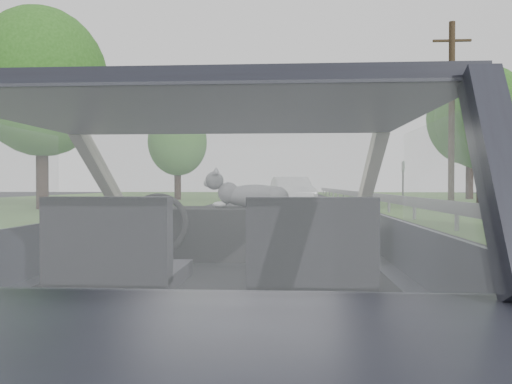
# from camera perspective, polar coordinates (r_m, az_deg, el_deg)

# --- Properties ---
(subject_car) EXTENTS (1.80, 4.00, 1.45)m
(subject_car) POSITION_cam_1_polar(r_m,az_deg,el_deg) (2.37, -3.94, -9.16)
(subject_car) COLOR black
(subject_car) RESTS_ON ground
(dashboard) EXTENTS (1.58, 0.45, 0.30)m
(dashboard) POSITION_cam_1_polar(r_m,az_deg,el_deg) (2.97, -2.37, -4.69)
(dashboard) COLOR black
(dashboard) RESTS_ON subject_car
(driver_seat) EXTENTS (0.50, 0.72, 0.42)m
(driver_seat) POSITION_cam_1_polar(r_m,az_deg,el_deg) (2.16, -15.60, -6.03)
(driver_seat) COLOR black
(driver_seat) RESTS_ON subject_car
(passenger_seat) EXTENTS (0.50, 0.72, 0.42)m
(passenger_seat) POSITION_cam_1_polar(r_m,az_deg,el_deg) (2.05, 6.23, -6.39)
(passenger_seat) COLOR black
(passenger_seat) RESTS_ON subject_car
(steering_wheel) EXTENTS (0.36, 0.36, 0.04)m
(steering_wheel) POSITION_cam_1_polar(r_m,az_deg,el_deg) (2.75, -11.36, -3.70)
(steering_wheel) COLOR black
(steering_wheel) RESTS_ON dashboard
(cat) EXTENTS (0.53, 0.17, 0.24)m
(cat) POSITION_cam_1_polar(r_m,az_deg,el_deg) (2.98, -0.19, -0.28)
(cat) COLOR #97979A
(cat) RESTS_ON dashboard
(guardrail) EXTENTS (0.05, 90.00, 0.32)m
(guardrail) POSITION_cam_1_polar(r_m,az_deg,el_deg) (12.96, 21.48, -1.64)
(guardrail) COLOR gray
(guardrail) RESTS_ON ground
(other_car) EXTENTS (2.45, 4.73, 1.49)m
(other_car) POSITION_cam_1_polar(r_m,az_deg,el_deg) (23.24, 4.09, -0.09)
(other_car) COLOR silver
(other_car) RESTS_ON ground
(highway_sign) EXTENTS (0.20, 0.98, 2.44)m
(highway_sign) POSITION_cam_1_polar(r_m,az_deg,el_deg) (29.72, 16.44, 1.01)
(highway_sign) COLOR #1B5827
(highway_sign) RESTS_ON ground
(utility_pole) EXTENTS (0.28, 0.28, 8.33)m
(utility_pole) POSITION_cam_1_polar(r_m,az_deg,el_deg) (23.97, 21.45, 8.08)
(utility_pole) COLOR #473527
(utility_pole) RESTS_ON ground
(tree_2) EXTENTS (5.31, 5.31, 7.08)m
(tree_2) POSITION_cam_1_polar(r_m,az_deg,el_deg) (28.40, 24.41, 5.66)
(tree_2) COLOR #224F17
(tree_2) RESTS_ON ground
(tree_3) EXTENTS (7.56, 7.56, 9.62)m
(tree_3) POSITION_cam_1_polar(r_m,az_deg,el_deg) (41.47, 23.24, 5.90)
(tree_3) COLOR #224F17
(tree_3) RESTS_ON ground
(tree_5) EXTENTS (7.27, 7.27, 8.86)m
(tree_5) POSITION_cam_1_polar(r_m,az_deg,el_deg) (24.80, -23.28, 8.45)
(tree_5) COLOR #224F17
(tree_5) RESTS_ON ground
(tree_6) EXTENTS (5.10, 5.10, 6.52)m
(tree_6) POSITION_cam_1_polar(r_m,az_deg,el_deg) (36.93, -8.95, 4.17)
(tree_6) COLOR #224F17
(tree_6) RESTS_ON ground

